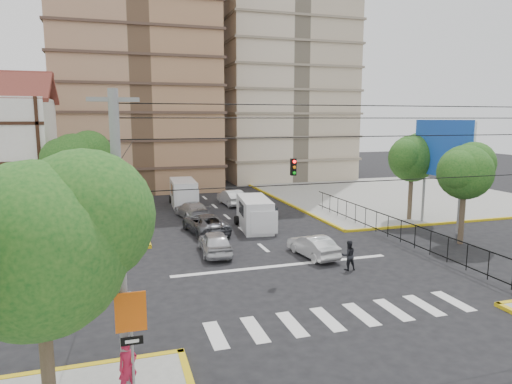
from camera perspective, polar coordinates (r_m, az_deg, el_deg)
name	(u,v)px	position (r m, az deg, el deg)	size (l,w,h in m)	color
ground	(292,272)	(25.51, 4.51, -9.94)	(160.00, 160.00, 0.00)	black
sidewalk_ne	(394,195)	(52.01, 16.87, -0.38)	(26.00, 26.00, 0.15)	gray
crosswalk_stripes	(344,317)	(20.45, 10.99, -15.04)	(12.00, 2.40, 0.01)	silver
stop_line	(284,265)	(26.56, 3.53, -9.13)	(13.00, 0.40, 0.01)	silver
tower_beige	(280,4)	(68.29, 3.08, 22.40)	(17.00, 16.00, 48.00)	tan
park_fence	(387,239)	(33.41, 16.10, -5.66)	(0.10, 22.50, 1.66)	black
billboard	(443,150)	(36.90, 22.34, 4.84)	(0.36, 6.20, 8.10)	slate
tree_sw_near	(42,240)	(12.86, -25.16, -5.50)	(5.63, 4.60, 7.57)	#473828
tree_park_a	(466,170)	(33.08, 24.79, 2.55)	(4.41, 3.60, 6.83)	#473828
tree_park_c	(413,156)	(39.09, 19.06, 4.26)	(4.65, 3.80, 7.25)	#473828
tree_tudor	(76,159)	(38.59, -21.59, 3.88)	(5.39, 4.40, 7.43)	#473828
traffic_light_nw	(136,200)	(30.62, -14.76, -0.97)	(0.28, 0.22, 4.40)	black
traffic_light_hanging	(309,169)	(22.37, 6.64, 2.86)	(18.00, 9.12, 0.92)	black
utility_pole_sw	(120,243)	(13.81, -16.62, -6.19)	(1.40, 0.28, 9.00)	slate
district_sign	(131,321)	(14.36, -15.34, -15.34)	(0.90, 0.12, 3.20)	slate
van_right_lane	(256,215)	(34.57, -0.05, -2.84)	(2.68, 5.47, 2.36)	silver
van_left_lane	(184,194)	(44.18, -9.01, -0.22)	(2.44, 5.67, 2.51)	silver
car_silver_front_left	(215,242)	(28.57, -5.15, -6.28)	(1.76, 4.37, 1.49)	silver
car_white_front_right	(313,246)	(28.15, 7.11, -6.71)	(1.42, 4.07, 1.34)	silver
car_grey_mid_left	(205,223)	(33.78, -6.36, -3.92)	(2.39, 5.18, 1.44)	#4F5056
car_silver_rear_left	(192,210)	(39.07, -8.03, -2.21)	(1.96, 4.81, 1.40)	#B5B4B9
car_darkgrey_mid_right	(260,206)	(40.30, 0.46, -1.78)	(1.63, 4.05, 1.38)	#29292B
car_white_rear_right	(231,197)	(44.49, -3.10, -0.66)	(1.61, 4.61, 1.52)	white
pedestrian_sw_corner	(128,367)	(15.13, -15.74, -20.28)	(0.60, 0.40, 1.65)	#B01B3A
pedestrian_crosswalk	(348,255)	(26.05, 11.48, -7.76)	(0.81, 0.63, 1.67)	black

